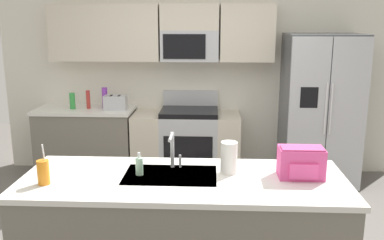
{
  "coord_description": "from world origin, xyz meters",
  "views": [
    {
      "loc": [
        0.2,
        -3.47,
        2.02
      ],
      "look_at": [
        -0.0,
        0.6,
        1.05
      ],
      "focal_mm": 39.8,
      "sensor_mm": 36.0,
      "label": 1
    }
  ],
  "objects_px": {
    "sink_faucet": "(173,147)",
    "soap_dispenser": "(139,166)",
    "backpack": "(301,162)",
    "drink_cup_orange": "(43,172)",
    "range_oven": "(187,144)",
    "paper_towel_roll": "(229,158)",
    "refrigerator": "(320,110)",
    "bottle_purple": "(105,98)",
    "toaster": "(115,103)",
    "bottle_green": "(72,101)",
    "pepper_mill": "(88,99)"
  },
  "relations": [
    {
      "from": "sink_faucet",
      "to": "paper_towel_roll",
      "type": "bearing_deg",
      "value": -10.66
    },
    {
      "from": "range_oven",
      "to": "paper_towel_roll",
      "type": "xyz_separation_m",
      "value": [
        0.46,
        -2.26,
        0.58
      ]
    },
    {
      "from": "sink_faucet",
      "to": "soap_dispenser",
      "type": "bearing_deg",
      "value": -147.61
    },
    {
      "from": "paper_towel_roll",
      "to": "bottle_purple",
      "type": "bearing_deg",
      "value": 123.19
    },
    {
      "from": "soap_dispenser",
      "to": "range_oven",
      "type": "bearing_deg",
      "value": 85.07
    },
    {
      "from": "bottle_purple",
      "to": "toaster",
      "type": "bearing_deg",
      "value": -33.04
    },
    {
      "from": "refrigerator",
      "to": "bottle_purple",
      "type": "xyz_separation_m",
      "value": [
        -2.71,
        0.12,
        0.11
      ]
    },
    {
      "from": "bottle_green",
      "to": "paper_towel_roll",
      "type": "bearing_deg",
      "value": -49.42
    },
    {
      "from": "refrigerator",
      "to": "toaster",
      "type": "xyz_separation_m",
      "value": [
        -2.55,
        0.02,
        0.07
      ]
    },
    {
      "from": "paper_towel_roll",
      "to": "backpack",
      "type": "relative_size",
      "value": 0.75
    },
    {
      "from": "range_oven",
      "to": "bottle_purple",
      "type": "distance_m",
      "value": 1.21
    },
    {
      "from": "bottle_purple",
      "to": "soap_dispenser",
      "type": "distance_m",
      "value": 2.53
    },
    {
      "from": "toaster",
      "to": "soap_dispenser",
      "type": "height_order",
      "value": "toaster"
    },
    {
      "from": "refrigerator",
      "to": "sink_faucet",
      "type": "relative_size",
      "value": 6.56
    },
    {
      "from": "range_oven",
      "to": "soap_dispenser",
      "type": "bearing_deg",
      "value": -94.93
    },
    {
      "from": "bottle_purple",
      "to": "sink_faucet",
      "type": "bearing_deg",
      "value": -64.02
    },
    {
      "from": "refrigerator",
      "to": "paper_towel_roll",
      "type": "relative_size",
      "value": 7.71
    },
    {
      "from": "range_oven",
      "to": "toaster",
      "type": "relative_size",
      "value": 4.86
    },
    {
      "from": "soap_dispenser",
      "to": "paper_towel_roll",
      "type": "relative_size",
      "value": 0.71
    },
    {
      "from": "refrigerator",
      "to": "backpack",
      "type": "height_order",
      "value": "refrigerator"
    },
    {
      "from": "soap_dispenser",
      "to": "paper_towel_roll",
      "type": "xyz_separation_m",
      "value": [
        0.66,
        0.07,
        0.05
      ]
    },
    {
      "from": "sink_faucet",
      "to": "backpack",
      "type": "bearing_deg",
      "value": -8.43
    },
    {
      "from": "range_oven",
      "to": "bottle_purple",
      "type": "xyz_separation_m",
      "value": [
        -1.06,
        0.05,
        0.59
      ]
    },
    {
      "from": "toaster",
      "to": "drink_cup_orange",
      "type": "relative_size",
      "value": 0.96
    },
    {
      "from": "drink_cup_orange",
      "to": "bottle_purple",
      "type": "bearing_deg",
      "value": 94.9
    },
    {
      "from": "toaster",
      "to": "sink_faucet",
      "type": "xyz_separation_m",
      "value": [
        0.93,
        -2.13,
        0.08
      ]
    },
    {
      "from": "sink_faucet",
      "to": "refrigerator",
      "type": "bearing_deg",
      "value": 52.46
    },
    {
      "from": "sink_faucet",
      "to": "soap_dispenser",
      "type": "height_order",
      "value": "sink_faucet"
    },
    {
      "from": "bottle_green",
      "to": "drink_cup_orange",
      "type": "height_order",
      "value": "drink_cup_orange"
    },
    {
      "from": "pepper_mill",
      "to": "drink_cup_orange",
      "type": "xyz_separation_m",
      "value": [
        0.42,
        -2.54,
        -0.03
      ]
    },
    {
      "from": "toaster",
      "to": "bottle_green",
      "type": "xyz_separation_m",
      "value": [
        -0.56,
        0.02,
        0.01
      ]
    },
    {
      "from": "toaster",
      "to": "soap_dispenser",
      "type": "xyz_separation_m",
      "value": [
        0.69,
        -2.28,
        -0.02
      ]
    },
    {
      "from": "backpack",
      "to": "soap_dispenser",
      "type": "bearing_deg",
      "value": -179.58
    },
    {
      "from": "pepper_mill",
      "to": "bottle_green",
      "type": "relative_size",
      "value": 1.14
    },
    {
      "from": "drink_cup_orange",
      "to": "soap_dispenser",
      "type": "height_order",
      "value": "drink_cup_orange"
    },
    {
      "from": "drink_cup_orange",
      "to": "backpack",
      "type": "height_order",
      "value": "drink_cup_orange"
    },
    {
      "from": "soap_dispenser",
      "to": "paper_towel_roll",
      "type": "height_order",
      "value": "paper_towel_roll"
    },
    {
      "from": "pepper_mill",
      "to": "soap_dispenser",
      "type": "height_order",
      "value": "pepper_mill"
    },
    {
      "from": "refrigerator",
      "to": "paper_towel_roll",
      "type": "height_order",
      "value": "refrigerator"
    },
    {
      "from": "toaster",
      "to": "sink_faucet",
      "type": "relative_size",
      "value": 0.99
    },
    {
      "from": "range_oven",
      "to": "toaster",
      "type": "xyz_separation_m",
      "value": [
        -0.9,
        -0.05,
        0.55
      ]
    },
    {
      "from": "refrigerator",
      "to": "paper_towel_roll",
      "type": "distance_m",
      "value": 2.5
    },
    {
      "from": "bottle_green",
      "to": "sink_faucet",
      "type": "bearing_deg",
      "value": -55.36
    },
    {
      "from": "sink_faucet",
      "to": "backpack",
      "type": "relative_size",
      "value": 0.88
    },
    {
      "from": "sink_faucet",
      "to": "paper_towel_roll",
      "type": "distance_m",
      "value": 0.44
    },
    {
      "from": "range_oven",
      "to": "bottle_green",
      "type": "height_order",
      "value": "bottle_green"
    },
    {
      "from": "drink_cup_orange",
      "to": "refrigerator",
      "type": "bearing_deg",
      "value": 44.83
    },
    {
      "from": "refrigerator",
      "to": "bottle_green",
      "type": "height_order",
      "value": "refrigerator"
    },
    {
      "from": "backpack",
      "to": "drink_cup_orange",
      "type": "bearing_deg",
      "value": -172.98
    },
    {
      "from": "refrigerator",
      "to": "backpack",
      "type": "relative_size",
      "value": 5.78
    }
  ]
}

